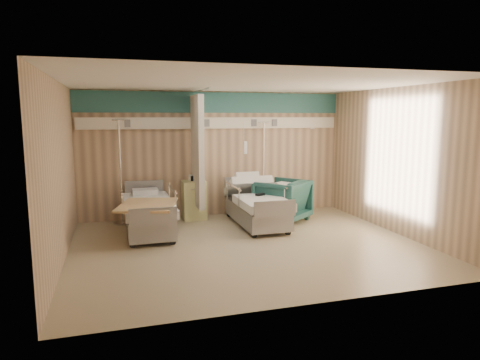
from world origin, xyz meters
name	(u,v)px	position (x,y,z in m)	size (l,w,h in m)	color
ground	(247,245)	(0.00, 0.00, 0.00)	(6.00, 5.00, 0.00)	gray
room_walls	(242,139)	(-0.03, 0.25, 1.86)	(6.04, 5.04, 2.82)	tan
bed_right	(256,210)	(0.60, 1.30, 0.32)	(1.00, 2.16, 0.63)	white
bed_left	(149,217)	(-1.60, 1.30, 0.32)	(1.00, 2.16, 0.63)	white
bedside_cabinet	(194,200)	(-0.55, 2.20, 0.42)	(0.50, 0.48, 0.85)	#DDDB8A
visitor_armchair	(282,200)	(1.25, 1.48, 0.46)	(0.97, 1.00, 0.91)	#1E4D48
waffle_blanket	(283,178)	(1.26, 1.48, 0.95)	(0.66, 0.58, 0.07)	white
iv_stand_right	(263,195)	(1.10, 2.28, 0.44)	(0.38, 0.38, 2.13)	silver
iv_stand_left	(122,203)	(-2.08, 2.20, 0.45)	(0.39, 0.39, 2.19)	silver
call_remote	(260,194)	(0.66, 1.26, 0.65)	(0.20, 0.09, 0.04)	black
tan_blanket	(147,205)	(-1.65, 0.84, 0.65)	(0.96, 1.21, 0.04)	tan
toiletry_bag	(195,178)	(-0.51, 2.22, 0.90)	(0.20, 0.13, 0.11)	black
white_cup	(191,178)	(-0.60, 2.25, 0.92)	(0.09, 0.09, 0.13)	white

